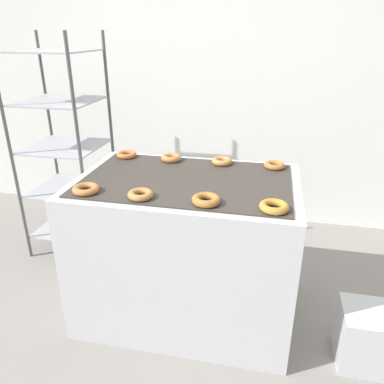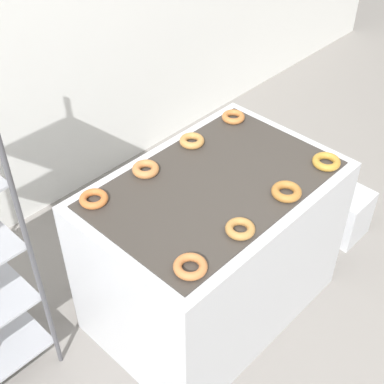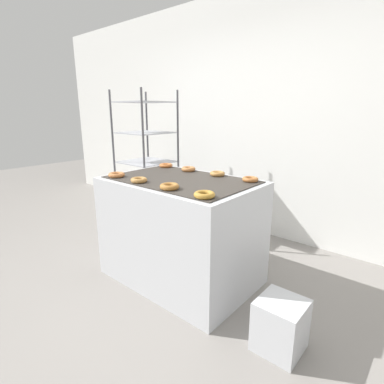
# 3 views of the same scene
# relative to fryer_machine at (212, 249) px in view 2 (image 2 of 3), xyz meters

# --- Properties ---
(ground_plane) EXTENTS (14.00, 14.00, 0.00)m
(ground_plane) POSITION_rel_fryer_machine_xyz_m (-0.00, -0.68, -0.46)
(ground_plane) COLOR gray
(wall_back) EXTENTS (8.00, 0.05, 2.80)m
(wall_back) POSITION_rel_fryer_machine_xyz_m (-0.00, 1.45, 0.94)
(wall_back) COLOR white
(wall_back) RESTS_ON ground_plane
(fryer_machine) EXTENTS (1.28, 0.86, 0.92)m
(fryer_machine) POSITION_rel_fryer_machine_xyz_m (0.00, 0.00, 0.00)
(fryer_machine) COLOR silver
(fryer_machine) RESTS_ON ground_plane
(glaze_bin) EXTENTS (0.28, 0.28, 0.34)m
(glaze_bin) POSITION_rel_fryer_machine_xyz_m (1.05, -0.23, -0.29)
(glaze_bin) COLOR silver
(glaze_bin) RESTS_ON ground_plane
(donut_near_left) EXTENTS (0.14, 0.14, 0.04)m
(donut_near_left) POSITION_rel_fryer_machine_xyz_m (-0.48, -0.30, 0.48)
(donut_near_left) COLOR #B86F3C
(donut_near_left) RESTS_ON fryer_machine
(donut_near_midleft) EXTENTS (0.13, 0.13, 0.04)m
(donut_near_midleft) POSITION_rel_fryer_machine_xyz_m (-0.17, -0.30, 0.48)
(donut_near_midleft) COLOR #AC783C
(donut_near_midleft) RESTS_ON fryer_machine
(donut_near_midright) EXTENTS (0.14, 0.14, 0.04)m
(donut_near_midright) POSITION_rel_fryer_machine_xyz_m (0.17, -0.30, 0.48)
(donut_near_midright) COLOR #A66C2F
(donut_near_midright) RESTS_ON fryer_machine
(donut_near_right) EXTENTS (0.14, 0.14, 0.04)m
(donut_near_right) POSITION_rel_fryer_machine_xyz_m (0.50, -0.31, 0.48)
(donut_near_right) COLOR #B2802E
(donut_near_right) RESTS_ON fryer_machine
(donut_far_left) EXTENTS (0.13, 0.13, 0.03)m
(donut_far_left) POSITION_rel_fryer_machine_xyz_m (-0.49, 0.31, 0.48)
(donut_far_left) COLOR #BD6832
(donut_far_left) RESTS_ON fryer_machine
(donut_far_midleft) EXTENTS (0.13, 0.13, 0.04)m
(donut_far_midleft) POSITION_rel_fryer_machine_xyz_m (-0.17, 0.30, 0.48)
(donut_far_midleft) COLOR #B7743F
(donut_far_midleft) RESTS_ON fryer_machine
(donut_far_midright) EXTENTS (0.13, 0.13, 0.04)m
(donut_far_midright) POSITION_rel_fryer_machine_xyz_m (0.16, 0.31, 0.48)
(donut_far_midright) COLOR #B67F40
(donut_far_midright) RESTS_ON fryer_machine
(donut_far_right) EXTENTS (0.13, 0.13, 0.04)m
(donut_far_right) POSITION_rel_fryer_machine_xyz_m (0.49, 0.30, 0.48)
(donut_far_right) COLOR #B46B35
(donut_far_right) RESTS_ON fryer_machine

